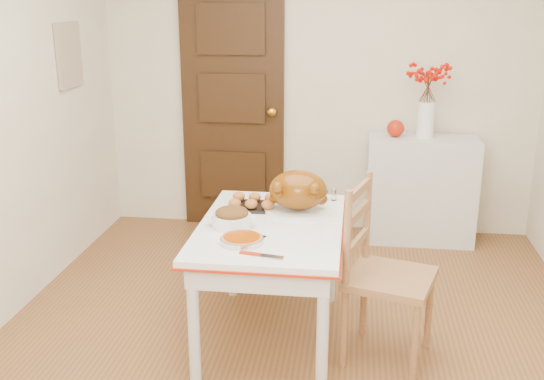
# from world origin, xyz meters

# --- Properties ---
(floor) EXTENTS (3.50, 4.00, 0.00)m
(floor) POSITION_xyz_m (0.00, 0.00, 0.00)
(floor) COLOR brown
(floor) RESTS_ON ground
(wall_back) EXTENTS (3.50, 0.00, 2.50)m
(wall_back) POSITION_xyz_m (0.00, 2.00, 1.25)
(wall_back) COLOR beige
(wall_back) RESTS_ON ground
(wall_front) EXTENTS (3.50, 0.00, 2.50)m
(wall_front) POSITION_xyz_m (0.00, -2.00, 1.25)
(wall_front) COLOR beige
(wall_front) RESTS_ON ground
(door_back) EXTENTS (0.85, 0.06, 2.06)m
(door_back) POSITION_xyz_m (-0.70, 1.97, 1.03)
(door_back) COLOR black
(door_back) RESTS_ON ground
(photo_board) EXTENTS (0.03, 0.35, 0.45)m
(photo_board) POSITION_xyz_m (-1.73, 1.20, 1.50)
(photo_board) COLOR #C4B483
(photo_board) RESTS_ON ground
(sideboard) EXTENTS (0.85, 0.38, 0.85)m
(sideboard) POSITION_xyz_m (0.85, 1.78, 0.42)
(sideboard) COLOR silver
(sideboard) RESTS_ON floor
(kitchen_table) EXTENTS (0.80, 1.17, 0.70)m
(kitchen_table) POSITION_xyz_m (-0.13, 0.10, 0.35)
(kitchen_table) COLOR white
(kitchen_table) RESTS_ON floor
(chair_oak) EXTENTS (0.54, 0.54, 0.99)m
(chair_oak) POSITION_xyz_m (0.52, -0.03, 0.50)
(chair_oak) COLOR #A1743F
(chair_oak) RESTS_ON floor
(berry_vase) EXTENTS (0.30, 0.30, 0.58)m
(berry_vase) POSITION_xyz_m (0.85, 1.78, 1.14)
(berry_vase) COLOR white
(berry_vase) RESTS_ON sideboard
(apple) EXTENTS (0.13, 0.13, 0.13)m
(apple) POSITION_xyz_m (0.62, 1.78, 0.92)
(apple) COLOR #B41E09
(apple) RESTS_ON sideboard
(turkey_platter) EXTENTS (0.40, 0.33, 0.25)m
(turkey_platter) POSITION_xyz_m (-0.00, 0.31, 0.83)
(turkey_platter) COLOR #763E08
(turkey_platter) RESTS_ON kitchen_table
(pumpkin_pie) EXTENTS (0.29, 0.29, 0.05)m
(pumpkin_pie) POSITION_xyz_m (-0.24, -0.20, 0.72)
(pumpkin_pie) COLOR #9B3600
(pumpkin_pie) RESTS_ON kitchen_table
(stuffing_dish) EXTENTS (0.28, 0.23, 0.10)m
(stuffing_dish) POSITION_xyz_m (-0.34, 0.03, 0.75)
(stuffing_dish) COLOR #562E0D
(stuffing_dish) RESTS_ON kitchen_table
(rolls_tray) EXTENTS (0.28, 0.22, 0.07)m
(rolls_tray) POSITION_xyz_m (-0.27, 0.36, 0.74)
(rolls_tray) COLOR #AE5C1C
(rolls_tray) RESTS_ON kitchen_table
(pie_server) EXTENTS (0.23, 0.11, 0.01)m
(pie_server) POSITION_xyz_m (-0.12, -0.35, 0.71)
(pie_server) COLOR silver
(pie_server) RESTS_ON kitchen_table
(carving_knife) EXTENTS (0.27, 0.17, 0.01)m
(carving_knife) POSITION_xyz_m (-0.25, -0.07, 0.71)
(carving_knife) COLOR silver
(carving_knife) RESTS_ON kitchen_table
(drinking_glass) EXTENTS (0.08, 0.08, 0.10)m
(drinking_glass) POSITION_xyz_m (-0.11, 0.56, 0.75)
(drinking_glass) COLOR white
(drinking_glass) RESTS_ON kitchen_table
(shaker_pair) EXTENTS (0.09, 0.04, 0.08)m
(shaker_pair) POSITION_xyz_m (0.17, 0.57, 0.74)
(shaker_pair) COLOR white
(shaker_pair) RESTS_ON kitchen_table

